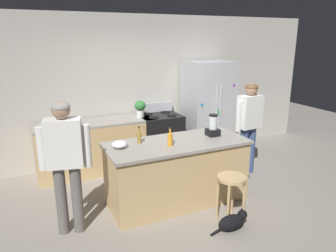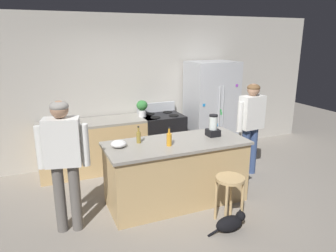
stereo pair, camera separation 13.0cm
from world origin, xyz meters
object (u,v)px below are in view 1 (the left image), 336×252
refrigerator (208,109)px  bottle_vinegar (139,137)px  person_by_sink_right (249,120)px  bar_stool (231,186)px  mixing_bowl (119,144)px  blender_appliance (213,127)px  potted_plant (140,107)px  stove_range (160,138)px  kitchen_island (177,172)px  person_by_island_left (65,156)px  cat (233,222)px  bottle_soda (170,139)px

refrigerator → bottle_vinegar: refrigerator is taller
person_by_sink_right → bar_stool: bearing=-135.5°
person_by_sink_right → mixing_bowl: 2.34m
blender_appliance → refrigerator: bearing=60.5°
potted_plant → bottle_vinegar: size_ratio=1.27×
bottle_vinegar → stove_range: bearing=57.0°
refrigerator → stove_range: 1.14m
potted_plant → mixing_bowl: 1.66m
refrigerator → blender_appliance: refrigerator is taller
kitchen_island → potted_plant: 1.67m
person_by_island_left → bottle_vinegar: bearing=16.6°
stove_range → bar_stool: size_ratio=1.74×
person_by_sink_right → cat: (-1.23, -1.30, -0.84)m
bottle_soda → mixing_bowl: 0.67m
person_by_island_left → blender_appliance: size_ratio=5.08×
person_by_island_left → bar_stool: person_by_island_left is taller
bottle_vinegar → bottle_soda: size_ratio=0.92×
kitchen_island → bar_stool: kitchen_island is taller
person_by_sink_right → mixing_bowl: size_ratio=7.65×
bar_stool → potted_plant: bearing=99.1°
person_by_island_left → person_by_sink_right: bearing=9.5°
bar_stool → bottle_soda: bearing=130.2°
person_by_island_left → stove_range: bearing=41.3°
cat → potted_plant: 2.68m
mixing_bowl → bottle_soda: bearing=-18.0°
person_by_island_left → kitchen_island: bearing=5.1°
bottle_soda → mixing_bowl: bottle_soda is taller
refrigerator → bar_stool: 2.52m
bar_stool → cat: (-0.08, -0.18, -0.38)m
mixing_bowl → bottle_vinegar: bearing=12.3°
stove_range → potted_plant: bearing=176.0°
kitchen_island → stove_range: stove_range is taller
mixing_bowl → blender_appliance: bearing=-2.4°
kitchen_island → person_by_island_left: size_ratio=1.22×
bottle_vinegar → mixing_bowl: bearing=-167.7°
person_by_sink_right → blender_appliance: person_by_sink_right is taller
kitchen_island → person_by_island_left: person_by_island_left is taller
kitchen_island → bottle_soda: 0.57m
potted_plant → blender_appliance: blender_appliance is taller
blender_appliance → stove_range: bearing=98.1°
bar_stool → bottle_vinegar: (-0.88, 0.92, 0.50)m
cat → blender_appliance: 1.37m
person_by_island_left → mixing_bowl: size_ratio=7.88×
potted_plant → mixing_bowl: (-0.81, -1.45, -0.13)m
potted_plant → refrigerator: bearing=-2.1°
refrigerator → person_by_island_left: bearing=-150.8°
potted_plant → mixing_bowl: potted_plant is taller
person_by_sink_right → bottle_vinegar: person_by_sink_right is taller
person_by_island_left → bottle_soda: (1.34, 0.03, 0.01)m
refrigerator → mixing_bowl: (-2.21, -1.40, 0.02)m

